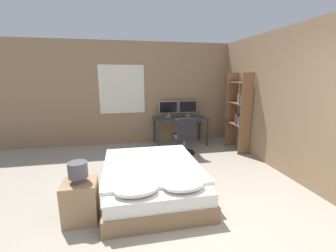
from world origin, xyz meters
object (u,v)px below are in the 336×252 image
at_px(bed, 153,179).
at_px(nightstand, 81,201).
at_px(office_chair, 185,140).
at_px(monitor_right, 188,107).
at_px(keyboard, 183,119).
at_px(computer_mouse, 194,119).
at_px(bookshelf, 240,110).
at_px(monitor_left, 168,108).
at_px(bedside_lamp, 78,170).
at_px(desk, 180,121).

height_order(bed, nightstand, nightstand).
bearing_deg(bed, office_chair, 58.61).
distance_m(monitor_right, keyboard, 0.61).
distance_m(bed, computer_mouse, 2.64).
distance_m(keyboard, office_chair, 0.70).
bearing_deg(bookshelf, monitor_right, 132.86).
distance_m(monitor_left, computer_mouse, 0.78).
height_order(monitor_right, computer_mouse, monitor_right).
bearing_deg(bedside_lamp, keyboard, 52.48).
bearing_deg(keyboard, bed, -116.32).
bearing_deg(computer_mouse, bookshelf, -30.54).
distance_m(nightstand, keyboard, 3.45).
bearing_deg(bookshelf, desk, 147.08).
bearing_deg(computer_mouse, monitor_left, 139.09).
distance_m(desk, office_chair, 0.89).
bearing_deg(bed, nightstand, -152.67).
bearing_deg(monitor_left, desk, -41.78).
height_order(desk, monitor_left, monitor_left).
xyz_separation_m(desk, office_chair, (-0.11, -0.84, -0.27)).
xyz_separation_m(bed, computer_mouse, (1.38, 2.20, 0.51)).
xyz_separation_m(keyboard, bookshelf, (1.27, -0.58, 0.29)).
bearing_deg(office_chair, computer_mouse, 56.10).
relative_size(bed, bookshelf, 1.04).
distance_m(monitor_left, office_chair, 1.25).
bearing_deg(monitor_left, office_chair, -81.12).
distance_m(office_chair, bookshelf, 1.52).
distance_m(desk, computer_mouse, 0.39).
relative_size(bed, monitor_right, 3.82).
bearing_deg(keyboard, nightstand, -127.52).
bearing_deg(monitor_left, monitor_right, 0.00).
distance_m(desk, keyboard, 0.26).
height_order(bedside_lamp, computer_mouse, bedside_lamp).
height_order(nightstand, office_chair, office_chair).
distance_m(monitor_right, computer_mouse, 0.54).
relative_size(computer_mouse, office_chair, 0.08).
bearing_deg(keyboard, bedside_lamp, -127.52).
height_order(desk, computer_mouse, computer_mouse).
relative_size(bedside_lamp, monitor_left, 0.50).
bearing_deg(monitor_right, monitor_left, 180.00).
xyz_separation_m(bed, monitor_left, (0.81, 2.69, 0.74)).
bearing_deg(bedside_lamp, bookshelf, 32.50).
bearing_deg(bedside_lamp, bed, 27.33).
bearing_deg(desk, office_chair, -97.33).
relative_size(monitor_right, office_chair, 0.57).
bearing_deg(desk, computer_mouse, -40.05).
height_order(monitor_right, office_chair, monitor_right).
relative_size(nightstand, desk, 0.38).
height_order(monitor_right, keyboard, monitor_right).
distance_m(computer_mouse, office_chair, 0.81).
bearing_deg(bed, monitor_right, 63.10).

